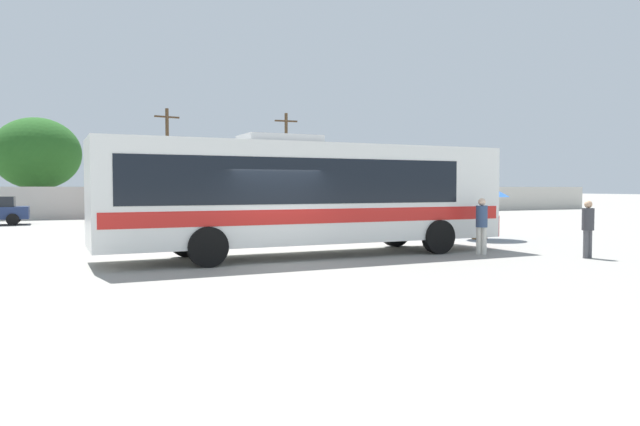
{
  "coord_description": "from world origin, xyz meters",
  "views": [
    {
      "loc": [
        -5.33,
        -14.92,
        2.03
      ],
      "look_at": [
        2.37,
        2.28,
        1.2
      ],
      "focal_mm": 32.89,
      "sensor_mm": 36.0,
      "label": 1
    }
  ],
  "objects_px": {
    "utility_pole_far": "(167,160)",
    "roadside_tree_midleft": "(37,154)",
    "passenger_waiting_on_apron": "(588,226)",
    "vendor_umbrella_secondary_blue": "(480,190)",
    "utility_pole_near": "(286,161)",
    "coach_bus_white_red": "(305,192)",
    "attendant_by_bus_door": "(482,223)",
    "parked_car_third_red": "(133,208)"
  },
  "relations": [
    {
      "from": "utility_pole_far",
      "to": "roadside_tree_midleft",
      "type": "distance_m",
      "value": 8.96
    },
    {
      "from": "passenger_waiting_on_apron",
      "to": "vendor_umbrella_secondary_blue",
      "type": "height_order",
      "value": "vendor_umbrella_secondary_blue"
    },
    {
      "from": "utility_pole_near",
      "to": "utility_pole_far",
      "type": "height_order",
      "value": "utility_pole_near"
    },
    {
      "from": "coach_bus_white_red",
      "to": "utility_pole_near",
      "type": "xyz_separation_m",
      "value": [
        9.42,
        26.29,
        2.15
      ]
    },
    {
      "from": "passenger_waiting_on_apron",
      "to": "utility_pole_far",
      "type": "xyz_separation_m",
      "value": [
        -6.67,
        30.44,
        3.06
      ]
    },
    {
      "from": "attendant_by_bus_door",
      "to": "utility_pole_far",
      "type": "height_order",
      "value": "utility_pole_far"
    },
    {
      "from": "passenger_waiting_on_apron",
      "to": "roadside_tree_midleft",
      "type": "relative_size",
      "value": 0.24
    },
    {
      "from": "attendant_by_bus_door",
      "to": "roadside_tree_midleft",
      "type": "bearing_deg",
      "value": 112.42
    },
    {
      "from": "coach_bus_white_red",
      "to": "utility_pole_near",
      "type": "bearing_deg",
      "value": 70.29
    },
    {
      "from": "attendant_by_bus_door",
      "to": "vendor_umbrella_secondary_blue",
      "type": "relative_size",
      "value": 0.75
    },
    {
      "from": "attendant_by_bus_door",
      "to": "parked_car_third_red",
      "type": "relative_size",
      "value": 0.37
    },
    {
      "from": "utility_pole_near",
      "to": "roadside_tree_midleft",
      "type": "height_order",
      "value": "utility_pole_near"
    },
    {
      "from": "attendant_by_bus_door",
      "to": "passenger_waiting_on_apron",
      "type": "xyz_separation_m",
      "value": [
        2.16,
        -1.98,
        -0.03
      ]
    },
    {
      "from": "parked_car_third_red",
      "to": "utility_pole_far",
      "type": "relative_size",
      "value": 0.61
    },
    {
      "from": "attendant_by_bus_door",
      "to": "roadside_tree_midleft",
      "type": "relative_size",
      "value": 0.25
    },
    {
      "from": "coach_bus_white_red",
      "to": "attendant_by_bus_door",
      "type": "distance_m",
      "value": 5.43
    },
    {
      "from": "passenger_waiting_on_apron",
      "to": "roadside_tree_midleft",
      "type": "bearing_deg",
      "value": 114.37
    },
    {
      "from": "vendor_umbrella_secondary_blue",
      "to": "attendant_by_bus_door",
      "type": "bearing_deg",
      "value": -128.74
    },
    {
      "from": "utility_pole_near",
      "to": "utility_pole_far",
      "type": "bearing_deg",
      "value": 177.89
    },
    {
      "from": "utility_pole_near",
      "to": "attendant_by_bus_door",
      "type": "bearing_deg",
      "value": -98.88
    },
    {
      "from": "vendor_umbrella_secondary_blue",
      "to": "utility_pole_near",
      "type": "height_order",
      "value": "utility_pole_near"
    },
    {
      "from": "passenger_waiting_on_apron",
      "to": "utility_pole_near",
      "type": "bearing_deg",
      "value": 85.76
    },
    {
      "from": "coach_bus_white_red",
      "to": "roadside_tree_midleft",
      "type": "height_order",
      "value": "roadside_tree_midleft"
    },
    {
      "from": "parked_car_third_red",
      "to": "utility_pole_far",
      "type": "xyz_separation_m",
      "value": [
        3.08,
        6.32,
        3.18
      ]
    },
    {
      "from": "vendor_umbrella_secondary_blue",
      "to": "roadside_tree_midleft",
      "type": "relative_size",
      "value": 0.33
    },
    {
      "from": "passenger_waiting_on_apron",
      "to": "utility_pole_near",
      "type": "xyz_separation_m",
      "value": [
        2.23,
        30.11,
        3.1
      ]
    },
    {
      "from": "attendant_by_bus_door",
      "to": "parked_car_third_red",
      "type": "distance_m",
      "value": 23.41
    },
    {
      "from": "attendant_by_bus_door",
      "to": "utility_pole_far",
      "type": "xyz_separation_m",
      "value": [
        -4.51,
        28.46,
        3.03
      ]
    },
    {
      "from": "vendor_umbrella_secondary_blue",
      "to": "roadside_tree_midleft",
      "type": "distance_m",
      "value": 31.87
    },
    {
      "from": "passenger_waiting_on_apron",
      "to": "utility_pole_far",
      "type": "bearing_deg",
      "value": 102.37
    },
    {
      "from": "passenger_waiting_on_apron",
      "to": "parked_car_third_red",
      "type": "height_order",
      "value": "passenger_waiting_on_apron"
    },
    {
      "from": "attendant_by_bus_door",
      "to": "passenger_waiting_on_apron",
      "type": "distance_m",
      "value": 2.94
    },
    {
      "from": "utility_pole_near",
      "to": "utility_pole_far",
      "type": "relative_size",
      "value": 1.01
    },
    {
      "from": "utility_pole_far",
      "to": "roadside_tree_midleft",
      "type": "bearing_deg",
      "value": 160.73
    },
    {
      "from": "coach_bus_white_red",
      "to": "utility_pole_far",
      "type": "distance_m",
      "value": 26.71
    },
    {
      "from": "attendant_by_bus_door",
      "to": "utility_pole_far",
      "type": "relative_size",
      "value": 0.22
    },
    {
      "from": "utility_pole_far",
      "to": "vendor_umbrella_secondary_blue",
      "type": "bearing_deg",
      "value": -72.22
    },
    {
      "from": "passenger_waiting_on_apron",
      "to": "parked_car_third_red",
      "type": "distance_m",
      "value": 26.02
    },
    {
      "from": "utility_pole_near",
      "to": "roadside_tree_midleft",
      "type": "bearing_deg",
      "value": 169.29
    },
    {
      "from": "coach_bus_white_red",
      "to": "parked_car_third_red",
      "type": "distance_m",
      "value": 20.49
    },
    {
      "from": "vendor_umbrella_secondary_blue",
      "to": "utility_pole_near",
      "type": "bearing_deg",
      "value": 87.38
    },
    {
      "from": "parked_car_third_red",
      "to": "utility_pole_near",
      "type": "bearing_deg",
      "value": 26.56
    }
  ]
}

